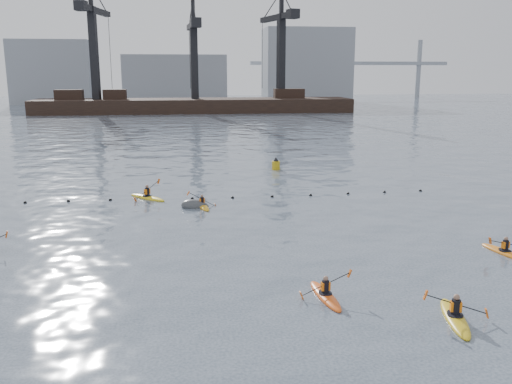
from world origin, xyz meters
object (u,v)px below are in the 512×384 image
kayaker_1 (455,317)px  kayaker_3 (202,205)px  mooring_buoy (195,207)px  kayaker_4 (505,252)px  nav_buoy (276,165)px  kayaker_0 (325,295)px  kayaker_5 (147,197)px

kayaker_1 → kayaker_3: kayaker_3 is taller
mooring_buoy → kayaker_4: bearing=-37.6°
nav_buoy → kayaker_4: bearing=-73.4°
kayaker_0 → mooring_buoy: size_ratio=1.66×
kayaker_3 → kayaker_4: bearing=-51.2°
kayaker_4 → kayaker_5: 24.59m
kayaker_0 → nav_buoy: nav_buoy is taller
kayaker_4 → kayaker_0: bearing=9.2°
mooring_buoy → nav_buoy: (8.04, 13.85, 0.42)m
kayaker_0 → kayaker_4: (10.70, 4.20, -0.00)m
kayaker_0 → kayaker_4: kayaker_0 is taller
kayaker_1 → kayaker_5: (-13.04, 22.10, 0.00)m
kayaker_4 → mooring_buoy: kayaker_4 is taller
kayaker_0 → mooring_buoy: 17.15m
kayaker_3 → mooring_buoy: 0.48m
kayaker_1 → kayaker_5: kayaker_5 is taller
kayaker_3 → kayaker_1: bearing=-77.4°
kayaker_5 → mooring_buoy: bearing=-85.7°
kayaker_4 → mooring_buoy: (-15.82, 12.16, -0.10)m
kayaker_3 → kayaker_5: bearing=129.6°
kayaker_0 → kayaker_3: bearing=100.1°
kayaker_0 → kayaker_4: bearing=15.7°
kayaker_5 → kayaker_4: bearing=-83.1°
kayaker_5 → mooring_buoy: size_ratio=1.53×
kayaker_1 → kayaker_3: bearing=128.9°
kayaker_0 → kayaker_5: bearing=108.2°
kayaker_4 → kayaker_1: bearing=35.4°
kayaker_0 → kayaker_3: 16.99m
kayaker_1 → kayaker_4: (6.29, 6.90, -0.01)m
kayaker_3 → nav_buoy: (7.57, 13.88, 0.33)m
kayaker_1 → kayaker_5: 25.66m
mooring_buoy → nav_buoy: size_ratio=1.45×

